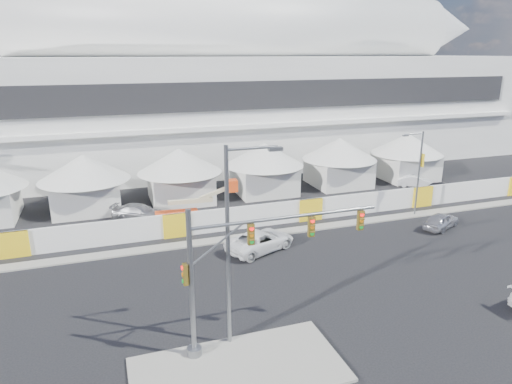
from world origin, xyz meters
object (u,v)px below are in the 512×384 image
object	(u,v)px
lot_car_b	(443,189)
boom_lift	(185,213)
lot_car_c	(140,213)
streetlight_curb	(418,168)
lot_car_a	(415,181)
sedan_silver	(441,221)
traffic_mast	(233,271)
pickup_curb	(260,241)
streetlight_median	(233,234)

from	to	relation	value
lot_car_b	boom_lift	bearing A→B (deg)	88.22
lot_car_c	streetlight_curb	xyz separation A→B (m)	(24.12, -6.91, 3.84)
lot_car_a	boom_lift	distance (m)	26.77
lot_car_c	lot_car_a	bearing A→B (deg)	-58.41
streetlight_curb	boom_lift	distance (m)	21.24
sedan_silver	traffic_mast	distance (m)	24.12
lot_car_c	pickup_curb	bearing A→B (deg)	-110.24
streetlight_curb	streetlight_median	bearing A→B (deg)	-147.80
lot_car_c	streetlight_median	bearing A→B (deg)	-141.90
streetlight_median	boom_lift	world-z (taller)	streetlight_median
streetlight_curb	lot_car_b	bearing A→B (deg)	31.07
lot_car_a	streetlight_median	size ratio (longest dim) A/B	0.38
lot_car_b	streetlight_median	distance (m)	33.34
lot_car_b	boom_lift	distance (m)	27.22
sedan_silver	boom_lift	xyz separation A→B (m)	(-20.60, 8.22, 0.31)
lot_car_b	streetlight_median	size ratio (longest dim) A/B	0.44
lot_car_c	lot_car_b	bearing A→B (deg)	-65.52
streetlight_median	lot_car_a	bearing A→B (deg)	37.87
streetlight_curb	sedan_silver	bearing A→B (deg)	-86.63
pickup_curb	boom_lift	size ratio (longest dim) A/B	0.76
pickup_curb	boom_lift	bearing A→B (deg)	8.15
traffic_mast	boom_lift	distance (m)	18.89
traffic_mast	boom_lift	size ratio (longest dim) A/B	1.37
streetlight_median	streetlight_curb	xyz separation A→B (m)	(21.12, 13.30, -1.52)
lot_car_c	boom_lift	size ratio (longest dim) A/B	0.68
lot_car_a	traffic_mast	xyz separation A→B (m)	(-27.45, -21.74, 3.73)
sedan_silver	traffic_mast	bearing A→B (deg)	91.97
lot_car_b	pickup_curb	bearing A→B (deg)	106.28
lot_car_a	traffic_mast	size ratio (longest dim) A/B	0.39
sedan_silver	pickup_curb	xyz separation A→B (m)	(-16.20, 0.73, 0.09)
lot_car_a	lot_car_c	world-z (taller)	lot_car_c
pickup_curb	streetlight_median	bearing A→B (deg)	131.80
lot_car_b	lot_car_c	distance (m)	31.06
sedan_silver	boom_lift	size ratio (longest dim) A/B	0.55
lot_car_a	lot_car_c	distance (m)	30.31
lot_car_b	streetlight_curb	bearing A→B (deg)	120.65
streetlight_curb	boom_lift	xyz separation A→B (m)	(-20.40, 4.75, -3.56)
streetlight_median	pickup_curb	bearing A→B (deg)	64.11
pickup_curb	lot_car_b	size ratio (longest dim) A/B	1.24
traffic_mast	streetlight_curb	bearing A→B (deg)	32.99
sedan_silver	lot_car_c	xyz separation A→B (m)	(-24.32, 10.38, 0.03)
pickup_curb	traffic_mast	xyz separation A→B (m)	(-5.28, -11.07, 3.60)
streetlight_median	boom_lift	distance (m)	18.77
traffic_mast	streetlight_curb	size ratio (longest dim) A/B	1.28
streetlight_curb	boom_lift	bearing A→B (deg)	166.89
pickup_curb	lot_car_b	world-z (taller)	pickup_curb
lot_car_c	sedan_silver	bearing A→B (deg)	-83.45
sedan_silver	lot_car_c	size ratio (longest dim) A/B	0.82
boom_lift	streetlight_median	bearing A→B (deg)	-88.58
traffic_mast	streetlight_median	xyz separation A→B (m)	(0.16, 0.51, 1.70)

